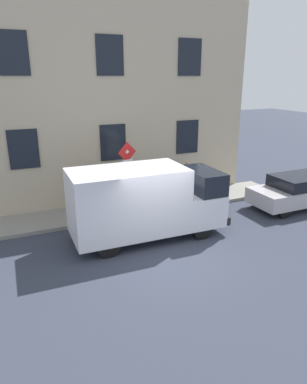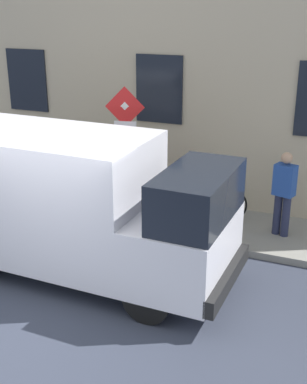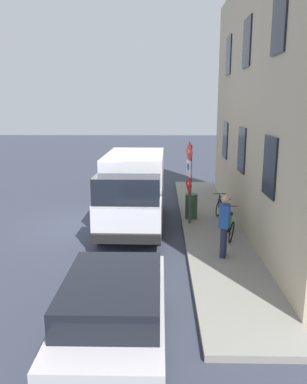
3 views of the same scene
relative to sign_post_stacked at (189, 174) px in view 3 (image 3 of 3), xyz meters
name	(u,v)px [view 3 (image 3 of 3)]	position (x,y,z in m)	size (l,w,h in m)	color
ground_plane	(92,226)	(-3.38, 0.00, -1.88)	(80.00, 80.00, 0.00)	#333846
sidewalk_slab	(210,225)	(0.78, 0.00, -1.81)	(1.97, 14.84, 0.14)	gray
building_facade	(255,103)	(2.11, 0.00, 2.36)	(0.75, 12.84, 8.48)	#C1B193
sign_post_stacked	(189,174)	(0.00, 0.00, 0.00)	(0.20, 0.55, 2.77)	#474C47
delivery_van	(134,189)	(-1.90, 0.06, -0.55)	(2.09, 5.36, 2.50)	white
parked_hatchback	(114,309)	(-1.75, -7.01, -1.15)	(1.76, 4.00, 1.38)	#BBB6B9
bicycle_green	(230,226)	(1.22, -1.42, -1.37)	(0.46, 1.72, 0.89)	black
bicycle_purple	(226,217)	(1.21, -0.53, -1.37)	(0.46, 1.71, 0.89)	black
bicycle_black	(222,210)	(1.21, 0.36, -1.37)	(0.46, 1.72, 0.89)	black
pedestrian	(224,224)	(0.76, -3.05, -0.81)	(0.36, 0.46, 1.72)	#262B47
litter_bin	(191,206)	(0.15, 0.63, -1.29)	(0.44, 0.44, 0.90)	#2D5133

